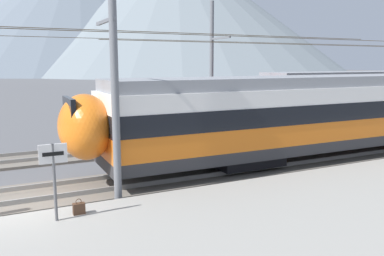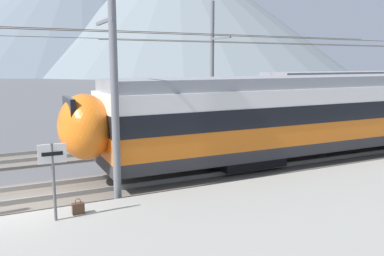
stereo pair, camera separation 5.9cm
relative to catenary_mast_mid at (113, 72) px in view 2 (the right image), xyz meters
name	(u,v)px [view 2 (the right image)]	position (x,y,z in m)	size (l,w,h in m)	color
ground_plane	(11,214)	(-3.07, 0.53, -4.16)	(400.00, 400.00, 0.00)	#565659
track_near	(10,199)	(-3.07, 1.69, -4.10)	(120.00, 3.00, 0.28)	#6B6359
track_far	(6,161)	(-3.07, 7.34, -4.10)	(120.00, 3.00, 0.28)	#6B6359
catenary_mast_mid	(113,72)	(0.00, 0.00, 0.00)	(44.84, 2.12, 8.04)	slate
catenary_mast_far_side	(213,67)	(8.46, 9.14, 0.00)	(44.84, 2.24, 8.01)	slate
platform_sign	(53,165)	(-2.02, -1.49, -2.31)	(0.70, 0.08, 2.04)	#59595B
handbag_near_sign	(78,208)	(-1.41, -1.29, -3.65)	(0.32, 0.18, 0.44)	#472D1E
mountain_central_peak	(83,8)	(31.98, 171.23, 23.69)	(136.50, 136.50, 55.72)	slate
mountain_right_ridge	(178,10)	(66.49, 146.36, 21.90)	(140.72, 140.72, 52.14)	slate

